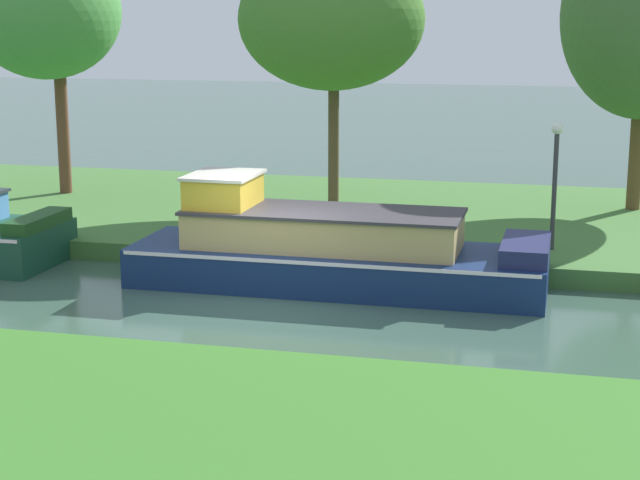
# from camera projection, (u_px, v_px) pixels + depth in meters

# --- Properties ---
(ground_plane) EXTENTS (120.00, 120.00, 0.00)m
(ground_plane) POSITION_uv_depth(u_px,v_px,m) (270.00, 299.00, 19.12)
(ground_plane) COLOR #3B594A
(riverbank_far) EXTENTS (72.00, 10.00, 0.40)m
(riverbank_far) POSITION_uv_depth(u_px,v_px,m) (350.00, 218.00, 25.71)
(riverbank_far) COLOR #437435
(riverbank_far) RESTS_ON ground_plane
(navy_barge) EXTENTS (8.01, 2.41, 2.13)m
(navy_barge) POSITION_uv_depth(u_px,v_px,m) (332.00, 251.00, 19.89)
(navy_barge) COLOR navy
(navy_barge) RESTS_ON ground_plane
(willow_tree_left) EXTENTS (3.77, 4.39, 6.61)m
(willow_tree_left) POSITION_uv_depth(u_px,v_px,m) (46.00, 12.00, 26.52)
(willow_tree_left) COLOR brown
(willow_tree_left) RESTS_ON riverbank_far
(willow_tree_centre) EXTENTS (4.54, 4.21, 6.37)m
(willow_tree_centre) POSITION_uv_depth(u_px,v_px,m) (331.00, 20.00, 24.81)
(willow_tree_centre) COLOR brown
(willow_tree_centre) RESTS_ON riverbank_far
(lamp_post) EXTENTS (0.24, 0.24, 2.63)m
(lamp_post) POSITION_uv_depth(u_px,v_px,m) (555.00, 169.00, 20.97)
(lamp_post) COLOR #333338
(lamp_post) RESTS_ON riverbank_far
(mooring_post_near) EXTENTS (0.13, 0.13, 0.62)m
(mooring_post_near) POSITION_uv_depth(u_px,v_px,m) (352.00, 234.00, 21.39)
(mooring_post_near) COLOR #4F3B27
(mooring_post_near) RESTS_ON riverbank_far
(mooring_post_far) EXTENTS (0.17, 0.17, 0.78)m
(mooring_post_far) POSITION_uv_depth(u_px,v_px,m) (429.00, 234.00, 20.99)
(mooring_post_far) COLOR #4E2E22
(mooring_post_far) RESTS_ON riverbank_far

